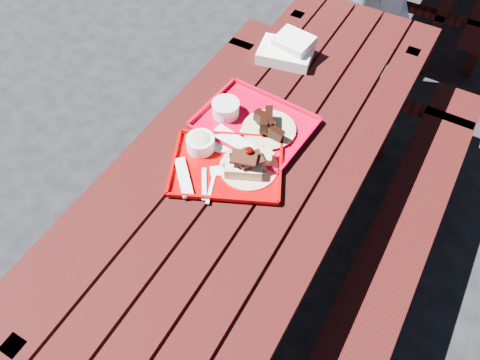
# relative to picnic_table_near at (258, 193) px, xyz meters

# --- Properties ---
(ground) EXTENTS (60.00, 60.00, 0.00)m
(ground) POSITION_rel_picnic_table_near_xyz_m (0.00, 0.00, -0.56)
(ground) COLOR black
(ground) RESTS_ON ground
(picnic_table_near) EXTENTS (1.41, 2.40, 0.75)m
(picnic_table_near) POSITION_rel_picnic_table_near_xyz_m (0.00, 0.00, 0.00)
(picnic_table_near) COLOR #390A0B
(picnic_table_near) RESTS_ON ground
(near_tray) EXTENTS (0.50, 0.46, 0.13)m
(near_tray) POSITION_rel_picnic_table_near_xyz_m (-0.11, -0.06, 0.22)
(near_tray) COLOR #B50002
(near_tray) RESTS_ON picnic_table_near
(far_tray) EXTENTS (0.47, 0.38, 0.07)m
(far_tray) POSITION_rel_picnic_table_near_xyz_m (-0.12, 0.16, 0.21)
(far_tray) COLOR #C50023
(far_tray) RESTS_ON picnic_table_near
(white_cloth) EXTENTS (0.27, 0.22, 0.10)m
(white_cloth) POSITION_rel_picnic_table_near_xyz_m (-0.19, 0.62, 0.23)
(white_cloth) COLOR white
(white_cloth) RESTS_ON picnic_table_near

